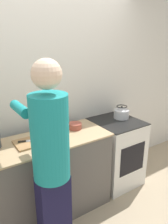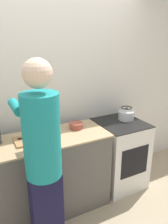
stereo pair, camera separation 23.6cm
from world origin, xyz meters
The scene contains 9 objects.
ground_plane centered at (0.00, 0.00, 0.00)m, with size 12.00×12.00×0.00m, color tan.
wall_back centered at (0.00, 0.70, 1.30)m, with size 8.00×0.05×2.60m.
counter centered at (-0.32, 0.28, 0.46)m, with size 1.61×0.58×0.93m.
oven centered at (0.82, 0.32, 0.45)m, with size 0.58×0.64×0.90m.
person centered at (-0.39, -0.22, 1.00)m, with size 0.34×0.58×1.81m.
cutting_board centered at (-0.33, 0.29, 0.94)m, with size 0.40×0.25×0.02m.
knife centered at (-0.39, 0.31, 0.95)m, with size 0.21×0.10×0.01m.
kettle centered at (0.94, 0.37, 0.97)m, with size 0.20×0.20×0.17m.
bowl_prep centered at (0.20, 0.36, 0.96)m, with size 0.16×0.16×0.07m.
Camera 1 is at (-1.02, -1.67, 1.94)m, focal length 35.00 mm.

